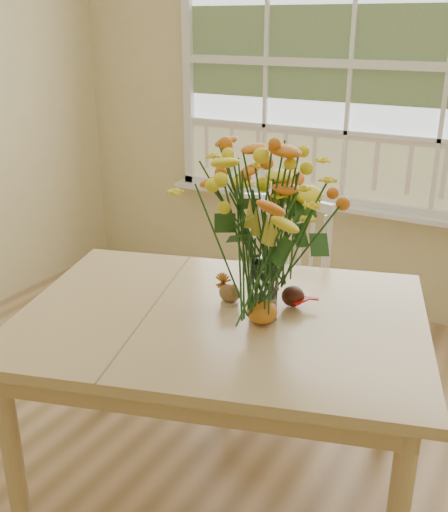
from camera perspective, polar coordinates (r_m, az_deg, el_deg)
The scene contains 8 objects.
wall_back at distance 3.80m, azimuth 11.95°, elevation 14.48°, with size 4.00×0.02×2.70m, color beige.
window at distance 3.75m, azimuth 11.98°, elevation 17.18°, with size 2.42×0.12×1.74m.
dining_table at distance 2.24m, azimuth -0.25°, elevation -7.62°, with size 1.71×1.43×0.79m.
windsor_chair at distance 2.97m, azimuth 5.29°, elevation -3.28°, with size 0.47×0.45×0.97m.
flower_vase at distance 2.04m, azimuth 3.94°, elevation 2.59°, with size 0.47×0.47×0.56m.
pumpkin at distance 2.11m, azimuth 3.63°, elevation -5.40°, with size 0.11×0.11×0.08m, color #C65E17.
turkey_figurine at distance 2.25m, azimuth 0.54°, elevation -3.56°, with size 0.09×0.07×0.11m.
dark_gourd at distance 2.25m, azimuth 6.58°, elevation -3.93°, with size 0.13×0.12×0.08m.
Camera 1 is at (1.15, -1.34, 1.78)m, focal length 42.00 mm.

